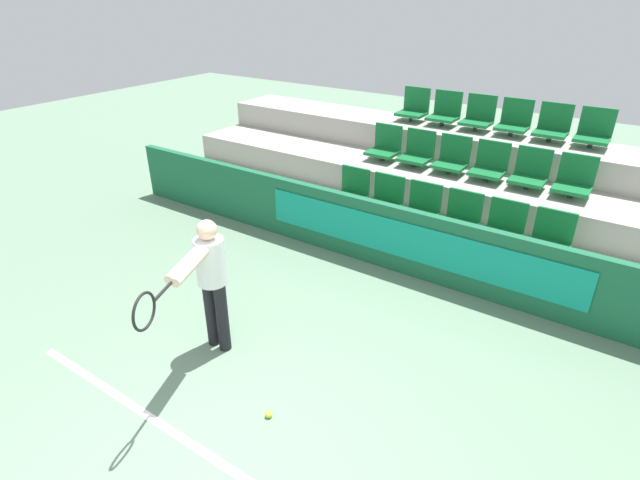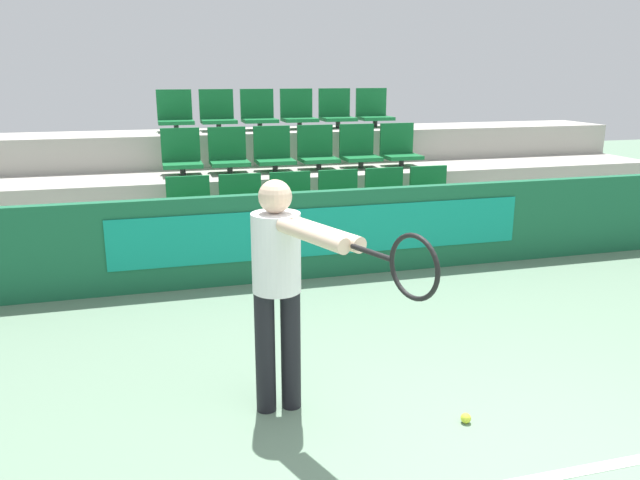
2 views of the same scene
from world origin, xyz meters
name	(u,v)px [view 1 (image 1 of 2)]	position (x,y,z in m)	size (l,w,h in m)	color
court_baseline	(227,468)	(0.00, 0.26, 0.00)	(5.31, 0.08, 0.01)	white
barrier_wall	(417,245)	(0.00, 3.98, 0.47)	(10.75, 0.14, 0.95)	#19603D
bleacher_tier_front	(434,243)	(0.00, 4.60, 0.22)	(10.35, 1.07, 0.45)	#ADA89E
bleacher_tier_middle	(462,205)	(0.00, 5.67, 0.45)	(10.35, 1.07, 0.90)	#ADA89E
bleacher_tier_back	(485,173)	(0.00, 6.74, 0.67)	(10.35, 1.07, 1.35)	#ADA89E
stadium_chair_0	(352,190)	(-1.48, 4.73, 0.68)	(0.49, 0.44, 0.58)	#333333
stadium_chair_1	(385,198)	(-0.89, 4.73, 0.68)	(0.49, 0.44, 0.58)	#333333
stadium_chair_2	(422,207)	(-0.30, 4.73, 0.68)	(0.49, 0.44, 0.58)	#333333
stadium_chair_3	(461,216)	(0.30, 4.73, 0.68)	(0.49, 0.44, 0.58)	#333333
stadium_chair_4	(504,227)	(0.89, 4.73, 0.68)	(0.49, 0.44, 0.58)	#333333
stadium_chair_5	(551,238)	(1.48, 4.73, 0.68)	(0.49, 0.44, 0.58)	#333333
stadium_chair_6	(385,146)	(-1.48, 5.80, 1.13)	(0.49, 0.44, 0.58)	#333333
stadium_chair_7	(417,152)	(-0.89, 5.80, 1.13)	(0.49, 0.44, 0.58)	#333333
stadium_chair_8	(452,158)	(-0.30, 5.80, 1.13)	(0.49, 0.44, 0.58)	#333333
stadium_chair_9	(490,165)	(0.30, 5.80, 1.13)	(0.49, 0.44, 0.58)	#333333
stadium_chair_10	(530,172)	(0.89, 5.80, 1.13)	(0.49, 0.44, 0.58)	#333333
stadium_chair_11	(574,180)	(1.48, 5.80, 1.13)	(0.49, 0.44, 0.58)	#333333
stadium_chair_12	(414,108)	(-1.48, 6.88, 1.58)	(0.49, 0.44, 0.58)	#333333
stadium_chair_13	(445,112)	(-0.89, 6.88, 1.58)	(0.49, 0.44, 0.58)	#333333
stadium_chair_14	(478,116)	(-0.30, 6.88, 1.58)	(0.49, 0.44, 0.58)	#333333
stadium_chair_15	(514,121)	(0.30, 6.88, 1.58)	(0.49, 0.44, 0.58)	#333333
stadium_chair_16	(553,126)	(0.89, 6.88, 1.58)	(0.49, 0.44, 0.58)	#333333
stadium_chair_17	(594,132)	(1.48, 6.88, 1.58)	(0.49, 0.44, 0.58)	#333333
tennis_player	(209,276)	(-1.14, 1.31, 0.94)	(0.65, 1.43, 1.53)	black
tennis_ball	(269,414)	(-0.06, 0.88, 0.03)	(0.07, 0.07, 0.07)	#CCDB33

